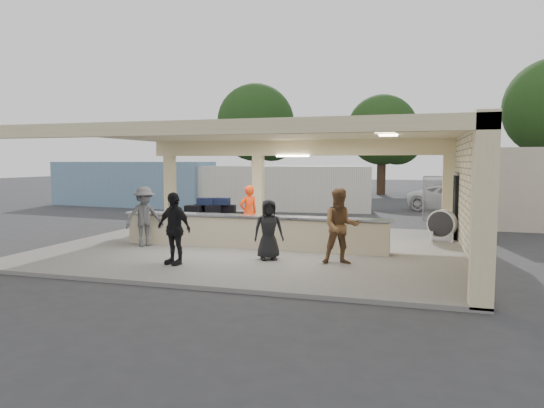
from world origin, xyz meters
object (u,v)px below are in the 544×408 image
(container_white, at_px, (268,188))
(baggage_handler, at_px, (249,213))
(passenger_a, at_px, (341,226))
(passenger_b, at_px, (174,228))
(baggage_counter, at_px, (252,232))
(drum_fan, at_px, (442,224))
(car_dark, at_px, (461,196))
(car_white_a, at_px, (459,198))
(passenger_d, at_px, (269,230))
(luggage_cart, at_px, (210,216))
(container_blue, at_px, (131,184))
(passenger_c, at_px, (144,217))

(container_white, bearing_deg, baggage_handler, -81.29)
(passenger_a, bearing_deg, passenger_b, -179.03)
(baggage_counter, bearing_deg, drum_fan, 28.54)
(passenger_b, distance_m, car_dark, 19.60)
(container_white, bearing_deg, car_white_a, 5.16)
(passenger_d, height_order, container_white, container_white)
(car_white_a, relative_size, container_white, 0.45)
(baggage_counter, xyz_separation_m, car_dark, (7.08, 15.08, 0.16))
(luggage_cart, distance_m, container_white, 10.53)
(baggage_handler, xyz_separation_m, container_blue, (-11.17, 10.66, 0.33))
(container_blue, bearing_deg, car_white_a, 10.96)
(drum_fan, distance_m, passenger_a, 5.23)
(drum_fan, bearing_deg, car_white_a, 104.23)
(baggage_handler, xyz_separation_m, passenger_c, (-2.64, -1.98, 0.01))
(passenger_a, distance_m, car_dark, 17.12)
(passenger_d, xyz_separation_m, car_dark, (6.09, 16.59, -0.15))
(baggage_counter, relative_size, passenger_c, 4.53)
(baggage_handler, distance_m, passenger_d, 3.24)
(baggage_handler, relative_size, passenger_b, 0.99)
(drum_fan, xyz_separation_m, passenger_d, (-4.51, -4.51, 0.25))
(car_white_a, distance_m, container_white, 10.20)
(baggage_handler, xyz_separation_m, car_white_a, (7.46, 12.49, -0.28))
(luggage_cart, height_order, car_white_a, car_white_a)
(luggage_cart, distance_m, passenger_c, 2.53)
(passenger_c, height_order, container_white, container_white)
(car_dark, xyz_separation_m, container_white, (-10.21, -3.01, 0.47))
(car_dark, bearing_deg, container_white, 116.04)
(passenger_a, bearing_deg, car_dark, 59.79)
(baggage_counter, relative_size, container_blue, 0.80)
(container_blue, bearing_deg, baggage_handler, -38.31)
(car_white_a, distance_m, container_blue, 18.72)
(passenger_b, height_order, passenger_d, passenger_b)
(luggage_cart, height_order, container_white, container_white)
(passenger_a, distance_m, passenger_c, 6.13)
(passenger_d, bearing_deg, car_dark, 44.34)
(passenger_a, relative_size, passenger_b, 1.05)
(drum_fan, bearing_deg, baggage_handler, -143.12)
(passenger_d, bearing_deg, baggage_handler, 93.02)
(baggage_handler, distance_m, passenger_a, 4.46)
(passenger_b, xyz_separation_m, container_blue, (-10.61, 14.72, 0.32))
(baggage_handler, height_order, container_white, container_white)
(baggage_counter, bearing_deg, car_dark, 64.85)
(luggage_cart, distance_m, car_white_a, 15.14)
(passenger_d, xyz_separation_m, container_white, (-4.12, 13.58, 0.32))
(luggage_cart, xyz_separation_m, baggage_handler, (1.48, -0.26, 0.18))
(baggage_handler, bearing_deg, drum_fan, 145.94)
(drum_fan, relative_size, car_dark, 0.23)
(car_dark, distance_m, container_white, 10.66)
(baggage_counter, height_order, passenger_b, passenger_b)
(drum_fan, bearing_deg, luggage_cart, -147.91)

